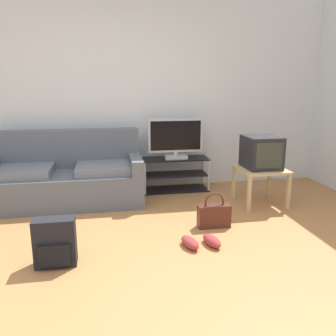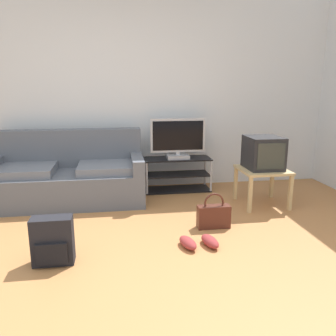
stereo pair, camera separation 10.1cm
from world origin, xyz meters
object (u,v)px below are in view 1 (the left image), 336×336
at_px(handbag, 214,215).
at_px(couch, 66,177).
at_px(side_table, 261,173).
at_px(crt_tv, 261,152).
at_px(tv_stand, 175,174).
at_px(flat_tv, 175,139).
at_px(sneakers_pair, 201,242).
at_px(backpack, 55,243).

bearing_deg(handbag, couch, 144.98).
distance_m(side_table, crt_tv, 0.26).
xyz_separation_m(tv_stand, crt_tv, (0.91, -0.73, 0.42)).
bearing_deg(flat_tv, crt_tv, -37.68).
height_order(flat_tv, sneakers_pair, flat_tv).
relative_size(side_table, crt_tv, 1.27).
bearing_deg(flat_tv, handbag, -84.01).
height_order(flat_tv, handbag, flat_tv).
bearing_deg(flat_tv, backpack, -126.57).
bearing_deg(sneakers_pair, crt_tv, 44.92).
xyz_separation_m(handbag, sneakers_pair, (-0.25, -0.41, -0.09)).
bearing_deg(sneakers_pair, backpack, -174.94).
bearing_deg(flat_tv, sneakers_pair, -93.70).
distance_m(crt_tv, handbag, 1.11).
distance_m(flat_tv, crt_tv, 1.16).
xyz_separation_m(crt_tv, backpack, (-2.27, -1.13, -0.45)).
bearing_deg(handbag, flat_tv, 95.99).
bearing_deg(side_table, crt_tv, 90.00).
height_order(couch, tv_stand, couch).
relative_size(side_table, backpack, 1.39).
relative_size(tv_stand, sneakers_pair, 2.39).
distance_m(couch, side_table, 2.40).
relative_size(crt_tv, backpack, 1.09).
relative_size(tv_stand, crt_tv, 2.08).
height_order(side_table, crt_tv, crt_tv).
height_order(flat_tv, crt_tv, flat_tv).
height_order(crt_tv, handbag, crt_tv).
height_order(couch, side_table, couch).
bearing_deg(side_table, handbag, -142.22).
bearing_deg(sneakers_pair, handbag, 58.31).
relative_size(couch, tv_stand, 2.04).
relative_size(crt_tv, handbag, 1.18).
bearing_deg(flat_tv, tv_stand, 90.00).
xyz_separation_m(side_table, sneakers_pair, (-1.02, -1.01, -0.34)).
bearing_deg(handbag, sneakers_pair, -121.69).
bearing_deg(couch, tv_stand, 9.70).
bearing_deg(tv_stand, couch, -170.30).
bearing_deg(backpack, crt_tv, 37.30).
distance_m(tv_stand, crt_tv, 1.24).
height_order(tv_stand, handbag, tv_stand).
distance_m(backpack, handbag, 1.59).
distance_m(tv_stand, backpack, 2.31).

